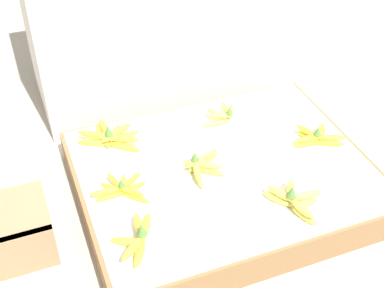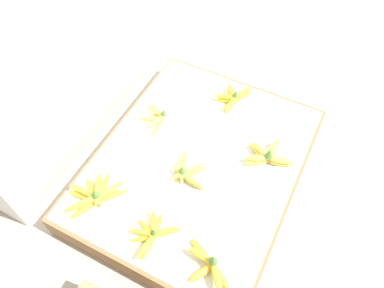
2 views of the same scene
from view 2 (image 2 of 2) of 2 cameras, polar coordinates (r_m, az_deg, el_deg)
ground_plane at (r=1.86m, az=0.84°, el=-4.84°), size 10.00×10.00×0.00m
display_platform at (r=1.80m, az=0.87°, el=-3.71°), size 1.14×0.91×0.14m
back_vendor_table at (r=2.00m, az=-20.13°, el=14.62°), size 1.47×0.56×0.84m
banana_bunch_front_left at (r=1.50m, az=2.54°, el=-17.97°), size 0.18×0.23×0.11m
banana_bunch_front_midright at (r=1.75m, az=11.49°, el=-1.74°), size 0.20×0.24×0.11m
banana_bunch_middle_left at (r=1.56m, az=-6.02°, el=-13.44°), size 0.22×0.19×0.08m
banana_bunch_middle_midleft at (r=1.68m, az=-0.77°, el=-4.28°), size 0.17×0.18×0.10m
banana_bunch_middle_right at (r=1.96m, az=6.35°, el=7.12°), size 0.21×0.17×0.09m
banana_bunch_back_left at (r=1.67m, az=-14.55°, el=-7.53°), size 0.27×0.24×0.11m
banana_bunch_back_midright at (r=1.87m, az=-5.39°, el=4.07°), size 0.20×0.14×0.09m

